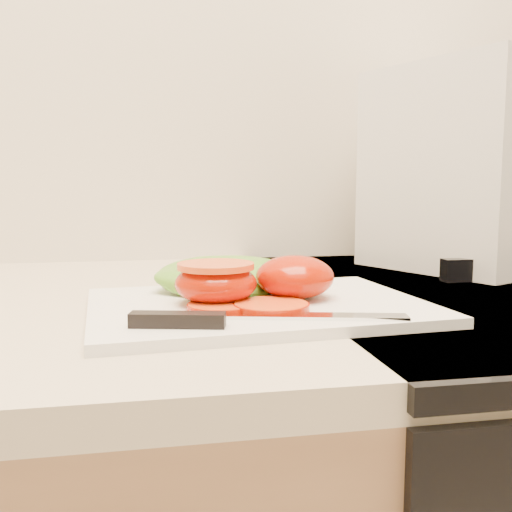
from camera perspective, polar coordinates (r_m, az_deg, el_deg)
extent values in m
cube|color=#C2B398|center=(0.67, -11.25, -5.24)|extent=(3.92, 0.65, 0.03)
cube|color=silver|center=(0.58, 0.19, -5.07)|extent=(0.35, 0.26, 0.01)
ellipsoid|color=#B01D00|center=(0.59, 3.89, -2.09)|extent=(0.08, 0.08, 0.04)
ellipsoid|color=#B01D00|center=(0.56, -4.04, -2.75)|extent=(0.08, 0.08, 0.04)
cylinder|color=red|center=(0.56, -4.05, -1.00)|extent=(0.08, 0.08, 0.01)
cylinder|color=orange|center=(0.53, 1.53, -5.07)|extent=(0.07, 0.07, 0.01)
cylinder|color=orange|center=(0.54, -3.57, -5.06)|extent=(0.06, 0.06, 0.01)
ellipsoid|color=#659D29|center=(0.63, -2.67, -2.07)|extent=(0.17, 0.12, 0.03)
ellipsoid|color=#659D29|center=(0.65, 0.79, -2.23)|extent=(0.11, 0.09, 0.02)
cube|color=silver|center=(0.51, 5.87, -6.02)|extent=(0.16, 0.06, 0.00)
cube|color=black|center=(0.48, -7.85, -6.34)|extent=(0.08, 0.03, 0.01)
cube|color=silver|center=(0.93, 20.00, 8.12)|extent=(0.29, 0.31, 0.30)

